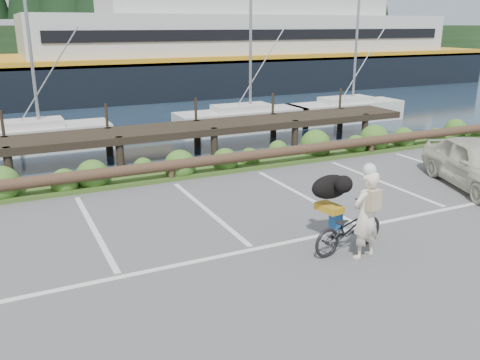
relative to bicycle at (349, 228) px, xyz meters
name	(u,v)px	position (x,y,z in m)	size (l,w,h in m)	color
ground	(245,242)	(-1.62, 1.20, -0.45)	(72.00, 72.00, 0.00)	#505053
harbor_backdrop	(21,53)	(-1.22, 79.61, -0.45)	(170.00, 160.00, 30.00)	#19293C
vegetation_strip	(164,173)	(-1.62, 6.50, -0.40)	(34.00, 1.60, 0.10)	#3D5B21
log_rail	(172,181)	(-1.62, 5.80, -0.45)	(32.00, 0.30, 0.60)	#443021
bicycle	(349,228)	(0.00, 0.00, 0.00)	(0.59, 1.70, 0.89)	black
cyclist	(366,215)	(0.06, -0.39, 0.39)	(0.61, 0.40, 1.68)	white
dog	(330,187)	(-0.08, 0.54, 0.69)	(0.83, 0.41, 0.48)	black
parked_car	(478,164)	(5.49, 1.71, 0.20)	(1.54, 3.83, 1.30)	beige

